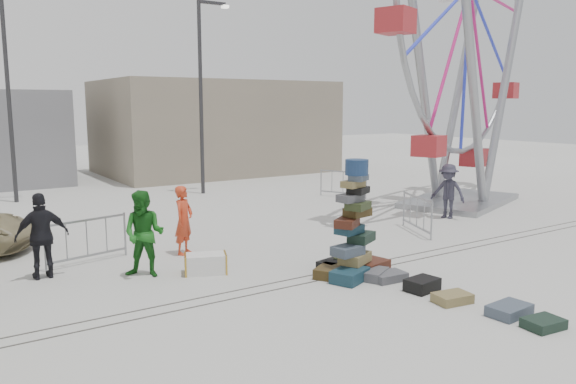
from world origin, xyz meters
TOP-DOWN VIEW (x-y plane):
  - ground at (0.00, 0.00)m, footprint 90.00×90.00m
  - track_line_near at (0.00, 0.60)m, footprint 40.00×0.04m
  - track_line_far at (0.00, 1.00)m, footprint 40.00×0.04m
  - building_right at (7.00, 20.00)m, footprint 12.00×8.00m
  - lamp_post_right at (3.09, 13.00)m, footprint 1.41×0.25m
  - lamp_post_left at (-3.91, 15.00)m, footprint 1.41×0.25m
  - suitcase_tower at (0.89, 0.54)m, footprint 1.95×1.69m
  - ferris_wheel at (10.22, 5.33)m, footprint 11.59×4.51m
  - steamer_trunk at (-1.82, 2.45)m, footprint 1.07×0.85m
  - row_case_0 at (1.07, 0.65)m, footprint 0.73×0.56m
  - row_case_1 at (1.25, -0.23)m, footprint 0.77×0.53m
  - row_case_2 at (1.36, -1.09)m, footprint 0.74×0.57m
  - row_case_3 at (1.33, -1.90)m, footprint 0.76×0.57m
  - row_case_4 at (1.67, -2.91)m, footprint 0.84×0.57m
  - row_case_5 at (1.63, -3.60)m, footprint 0.70×0.55m
  - barricade_dummy_c at (-3.83, 4.74)m, footprint 1.98×0.52m
  - barricade_wheel_front at (5.17, 2.73)m, footprint 0.86×1.88m
  - barricade_wheel_back at (7.38, 8.94)m, footprint 1.01×1.82m
  - pedestrian_red at (-1.56, 4.26)m, footprint 0.76×0.72m
  - pedestrian_green at (-3.03, 2.97)m, footprint 1.18×1.16m
  - pedestrian_black at (-4.93, 4.06)m, footprint 1.11×0.47m
  - pedestrian_grey at (7.58, 3.66)m, footprint 0.98×1.32m

SIDE VIEW (x-z plane):
  - ground at x=0.00m, z-range 0.00..0.00m
  - track_line_near at x=0.00m, z-range 0.00..0.01m
  - track_line_far at x=0.00m, z-range 0.00..0.01m
  - row_case_5 at x=1.63m, z-range 0.00..0.17m
  - row_case_3 at x=1.33m, z-range 0.00..0.18m
  - row_case_1 at x=1.25m, z-range 0.00..0.19m
  - row_case_4 at x=1.67m, z-range 0.00..0.20m
  - row_case_0 at x=1.07m, z-range 0.00..0.21m
  - row_case_2 at x=1.36m, z-range 0.00..0.26m
  - steamer_trunk at x=-1.82m, z-range 0.00..0.44m
  - barricade_dummy_c at x=-3.83m, z-range 0.00..1.10m
  - barricade_wheel_front at x=5.17m, z-range 0.00..1.10m
  - barricade_wheel_back at x=7.38m, z-range 0.00..1.10m
  - suitcase_tower at x=0.89m, z-range -0.57..2.02m
  - pedestrian_red at x=-1.56m, z-range 0.00..1.75m
  - pedestrian_grey at x=7.58m, z-range 0.00..1.82m
  - pedestrian_black at x=-4.93m, z-range 0.00..1.89m
  - pedestrian_green at x=-3.03m, z-range 0.00..1.92m
  - building_right at x=7.00m, z-range 0.00..5.00m
  - lamp_post_right at x=3.09m, z-range 0.48..8.48m
  - lamp_post_left at x=-3.91m, z-range 0.48..8.48m
  - ferris_wheel at x=10.22m, z-range -0.11..14.08m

